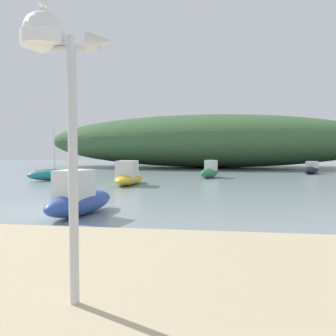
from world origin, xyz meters
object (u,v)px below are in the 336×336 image
at_px(motorboat_west_reach, 210,171).
at_px(seagull_on_radar, 43,2).
at_px(mast_structure, 54,61).
at_px(sailboat_far_left, 55,175).
at_px(motorboat_by_sandbar, 311,169).
at_px(motorboat_inner_mooring, 128,176).
at_px(motorboat_outer_mooring, 79,198).

bearing_deg(motorboat_west_reach, seagull_on_radar, -93.06).
distance_m(mast_structure, sailboat_far_left, 22.32).
height_order(seagull_on_radar, sailboat_far_left, seagull_on_radar).
height_order(motorboat_by_sandbar, motorboat_west_reach, motorboat_west_reach).
height_order(seagull_on_radar, motorboat_west_reach, seagull_on_radar).
height_order(motorboat_by_sandbar, sailboat_far_left, sailboat_far_left).
bearing_deg(motorboat_west_reach, mast_structure, -92.73).
xyz_separation_m(mast_structure, seagull_on_radar, (-0.14, 0.01, 0.73)).
xyz_separation_m(sailboat_far_left, motorboat_inner_mooring, (5.93, -2.40, 0.14)).
bearing_deg(motorboat_inner_mooring, motorboat_by_sandbar, 42.43).
distance_m(mast_structure, motorboat_west_reach, 24.12).
relative_size(seagull_on_radar, sailboat_far_left, 0.08).
bearing_deg(motorboat_inner_mooring, mast_structure, -78.37).
distance_m(seagull_on_radar, motorboat_inner_mooring, 18.23).
relative_size(motorboat_by_sandbar, motorboat_outer_mooring, 0.82).
xyz_separation_m(mast_structure, motorboat_outer_mooring, (-2.60, 7.16, -2.73)).
bearing_deg(motorboat_west_reach, motorboat_outer_mooring, -102.56).
bearing_deg(motorboat_by_sandbar, seagull_on_radar, -108.58).
relative_size(mast_structure, motorboat_by_sandbar, 1.20).
bearing_deg(motorboat_inner_mooring, motorboat_west_reach, 53.22).
xyz_separation_m(seagull_on_radar, motorboat_outer_mooring, (-2.46, 7.15, -3.47)).
distance_m(sailboat_far_left, motorboat_inner_mooring, 6.40).
bearing_deg(motorboat_outer_mooring, seagull_on_radar, -71.01).
distance_m(mast_structure, seagull_on_radar, 0.75).
distance_m(motorboat_by_sandbar, sailboat_far_left, 21.88).
height_order(motorboat_outer_mooring, motorboat_inner_mooring, motorboat_outer_mooring).
bearing_deg(motorboat_outer_mooring, motorboat_by_sandbar, 61.21).
relative_size(mast_structure, motorboat_outer_mooring, 0.98).
height_order(sailboat_far_left, motorboat_outer_mooring, sailboat_far_left).
relative_size(mast_structure, motorboat_west_reach, 1.21).
relative_size(sailboat_far_left, motorboat_west_reach, 1.17).
bearing_deg(motorboat_west_reach, sailboat_far_left, -159.66).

